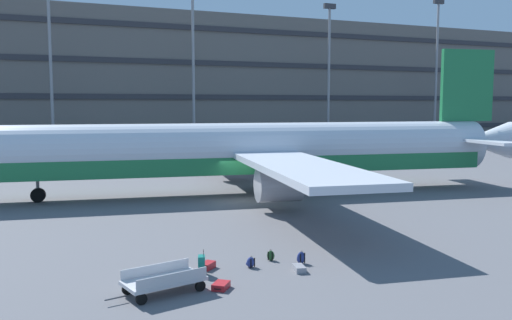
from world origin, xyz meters
The scene contains 15 objects.
ground_plane centered at (0.00, 0.00, 0.00)m, with size 600.00×600.00×0.00m, color #5B5B60.
terminal_structure centered at (0.00, 51.83, 9.43)m, with size 163.26×21.07×18.86m.
airliner centered at (1.53, 2.42, 2.92)m, with size 40.85×33.32×10.16m.
light_mast_center_left centered at (-9.74, 37.09, 11.96)m, with size 1.80×0.50×20.58m.
light_mast_center_right centered at (7.61, 37.09, 12.10)m, with size 1.80×0.50×20.85m.
light_mast_right centered at (27.84, 37.09, 11.83)m, with size 1.80×0.50×20.32m.
light_mast_far_right centered at (47.37, 37.09, 12.88)m, with size 1.80×0.50×22.35m.
suitcase_teal centered at (-3.44, -14.31, 0.11)m, with size 0.50×0.76×0.22m.
suitcase_navy centered at (-6.89, -13.32, 0.38)m, with size 0.36×0.47×0.92m.
suitcase_orange centered at (-6.73, -15.01, 0.11)m, with size 0.77×0.80×0.22m.
suitcase_silver centered at (-6.48, -12.71, 0.12)m, with size 0.75×0.74×0.25m.
backpack_upright centered at (-2.93, -13.49, 0.23)m, with size 0.40×0.31×0.53m.
backpack_scuffed centered at (-3.83, -12.65, 0.19)m, with size 0.35×0.34×0.45m.
backpack_large centered at (-4.92, -13.18, 0.20)m, with size 0.43×0.39×0.46m.
baggage_cart centered at (-8.58, -14.65, 0.43)m, with size 3.37×1.84×0.82m.
Camera 1 is at (-12.47, -31.68, 6.18)m, focal length 38.06 mm.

